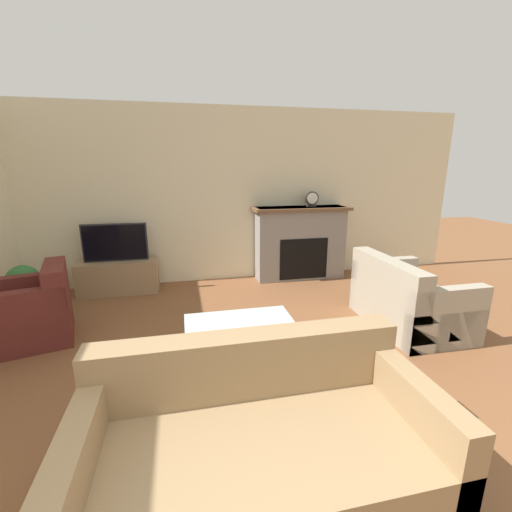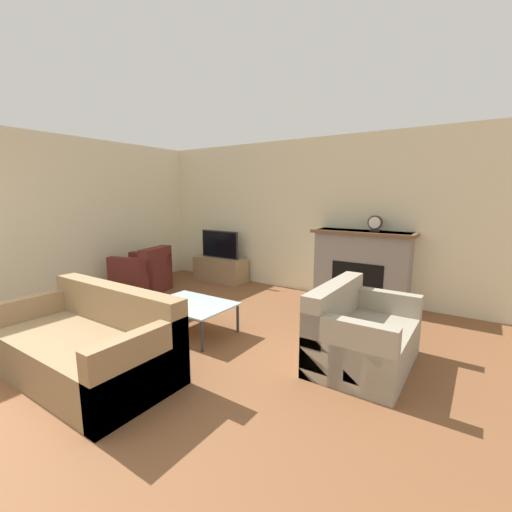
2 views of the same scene
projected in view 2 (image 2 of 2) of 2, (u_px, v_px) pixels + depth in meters
The scene contains 11 objects.
wall_back at pixel (289, 216), 6.30m from camera, with size 8.53×0.06×2.70m.
wall_left at pixel (78, 218), 5.87m from camera, with size 0.06×7.76×2.70m.
fireplace at pixel (361, 266), 5.44m from camera, with size 1.57×0.47×1.18m.
tv_stand at pixel (220, 269), 6.99m from camera, with size 1.11×0.44×0.48m.
tv at pixel (220, 244), 6.90m from camera, with size 0.89×0.06×0.55m.
couch_sectional at pixel (87, 346), 3.33m from camera, with size 1.92×0.96×0.82m.
couch_loveseat at pixel (360, 336), 3.54m from camera, with size 0.87×1.26×0.82m.
armchair_by_window at pixel (143, 275), 6.22m from camera, with size 1.03×0.91×0.82m.
coffee_table at pixel (192, 306), 4.32m from camera, with size 1.02×0.75×0.39m.
potted_plant at pixel (159, 261), 6.83m from camera, with size 0.37×0.37×0.69m.
mantel_clock at pixel (375, 223), 5.23m from camera, with size 0.21×0.07×0.24m.
Camera 2 is at (3.03, -0.81, 1.73)m, focal length 24.00 mm.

